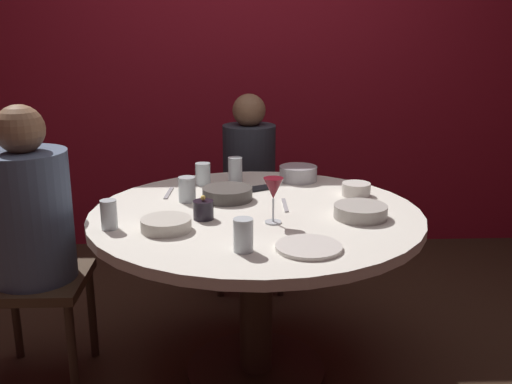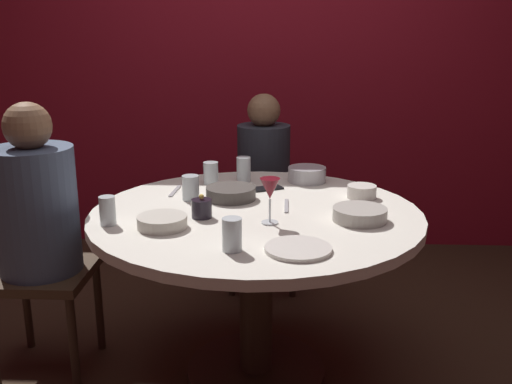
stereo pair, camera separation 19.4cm
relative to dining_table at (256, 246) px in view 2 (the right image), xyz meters
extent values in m
plane|color=#382619|center=(0.00, 0.00, -0.59)|extent=(8.00, 8.00, 0.00)
cube|color=maroon|center=(0.00, 1.67, 0.71)|extent=(6.00, 0.10, 2.60)
cylinder|color=silver|center=(0.00, 0.00, 0.13)|extent=(1.34, 1.34, 0.04)
cylinder|color=#332319|center=(0.00, 0.00, -0.24)|extent=(0.14, 0.14, 0.70)
cylinder|color=#2D2116|center=(0.00, 0.00, -0.58)|extent=(0.60, 0.60, 0.03)
cube|color=#3F2D1E|center=(-0.91, 0.00, -0.14)|extent=(0.40, 0.40, 0.04)
cylinder|color=#475670|center=(-0.91, 0.00, 0.14)|extent=(0.34, 0.34, 0.53)
sphere|color=#8C6647|center=(-0.91, 0.00, 0.49)|extent=(0.19, 0.19, 0.19)
cylinder|color=#332319|center=(-0.74, -0.17, -0.38)|extent=(0.04, 0.04, 0.43)
cylinder|color=#332319|center=(-1.08, 0.17, -0.38)|extent=(0.04, 0.04, 0.43)
cylinder|color=#332319|center=(-0.74, 0.17, -0.38)|extent=(0.04, 0.04, 0.43)
cube|color=#3F2D1E|center=(0.00, 0.94, -0.14)|extent=(0.40, 0.40, 0.04)
cylinder|color=#2D333D|center=(0.00, 0.94, 0.11)|extent=(0.29, 0.29, 0.47)
sphere|color=#8C6647|center=(0.00, 0.94, 0.43)|extent=(0.18, 0.18, 0.18)
cylinder|color=#332319|center=(-0.17, 1.11, -0.38)|extent=(0.04, 0.04, 0.43)
cylinder|color=#332319|center=(-0.17, 0.77, -0.38)|extent=(0.04, 0.04, 0.43)
cylinder|color=#332319|center=(0.17, 1.11, -0.38)|extent=(0.04, 0.04, 0.43)
cylinder|color=#332319|center=(0.17, 0.77, -0.38)|extent=(0.04, 0.04, 0.43)
cylinder|color=black|center=(-0.21, -0.09, 0.19)|extent=(0.08, 0.08, 0.07)
sphere|color=#F9D159|center=(-0.21, -0.09, 0.24)|extent=(0.02, 0.02, 0.02)
cylinder|color=silver|center=(0.06, -0.15, 0.16)|extent=(0.06, 0.06, 0.01)
cylinder|color=silver|center=(0.06, -0.15, 0.20)|extent=(0.01, 0.01, 0.09)
cone|color=maroon|center=(0.06, -0.15, 0.29)|extent=(0.08, 0.08, 0.08)
cylinder|color=silver|center=(0.16, -0.43, 0.16)|extent=(0.23, 0.23, 0.01)
cube|color=black|center=(0.04, 0.33, 0.16)|extent=(0.16, 0.13, 0.01)
cylinder|color=#B7B7BC|center=(0.22, 0.48, 0.19)|extent=(0.18, 0.18, 0.07)
cylinder|color=beige|center=(-0.34, -0.22, 0.17)|extent=(0.19, 0.19, 0.05)
cylinder|color=silver|center=(0.45, 0.21, 0.18)|extent=(0.13, 0.13, 0.06)
cylinder|color=#4C4742|center=(-0.12, 0.17, 0.18)|extent=(0.21, 0.21, 0.05)
cylinder|color=#B2ADA3|center=(0.40, -0.10, 0.18)|extent=(0.21, 0.21, 0.05)
cylinder|color=silver|center=(-0.29, 0.15, 0.21)|extent=(0.07, 0.07, 0.11)
cylinder|color=silver|center=(-0.23, 0.42, 0.20)|extent=(0.07, 0.07, 0.10)
cylinder|color=silver|center=(-0.55, -0.19, 0.21)|extent=(0.06, 0.06, 0.11)
cylinder|color=silver|center=(-0.06, -0.44, 0.21)|extent=(0.07, 0.07, 0.11)
cylinder|color=silver|center=(-0.08, 0.46, 0.21)|extent=(0.07, 0.07, 0.12)
cube|color=#B7B7BC|center=(0.12, 0.07, 0.16)|extent=(0.02, 0.18, 0.01)
cube|color=#B7B7BC|center=(-0.38, 0.27, 0.16)|extent=(0.03, 0.18, 0.01)
camera|label=1|loc=(-0.09, -2.26, 0.87)|focal=41.19mm
camera|label=2|loc=(0.10, -2.26, 0.87)|focal=41.19mm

